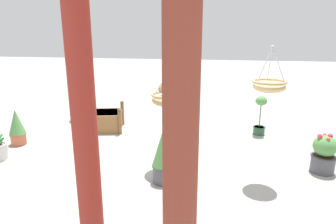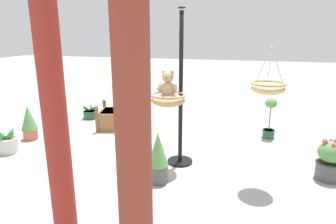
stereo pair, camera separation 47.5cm
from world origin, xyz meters
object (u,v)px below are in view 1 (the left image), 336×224
object	(u,v)px
potted_plant_small_succulent	(162,157)
potted_plant_conical_shrub	(17,127)
potted_plant_fern_front	(78,116)
wooden_planter_box	(106,120)
potted_plant_flowering_red	(324,154)
display_pole_central	(180,117)
potted_plant_tall_leafy	(260,116)
greenhouse_pillar_right	(180,178)
teddy_bear	(169,87)
greenhouse_pillar_left	(86,148)
hanging_basket_with_teddy	(169,99)
hanging_basket_left_high	(269,86)

from	to	relation	value
potted_plant_small_succulent	potted_plant_conical_shrub	world-z (taller)	potted_plant_small_succulent
potted_plant_fern_front	potted_plant_conical_shrub	bearing A→B (deg)	76.18
wooden_planter_box	potted_plant_flowering_red	distance (m)	4.58
display_pole_central	potted_plant_tall_leafy	distance (m)	2.40
greenhouse_pillar_right	potted_plant_tall_leafy	xyz separation A→B (m)	(-1.18, -4.84, -0.90)
teddy_bear	greenhouse_pillar_left	bearing A→B (deg)	84.52
greenhouse_pillar_right	potted_plant_conical_shrub	size ratio (longest dim) A/B	3.70
display_pole_central	potted_plant_conical_shrub	xyz separation A→B (m)	(3.38, -0.30, -0.46)
display_pole_central	potted_plant_small_succulent	size ratio (longest dim) A/B	3.23
potted_plant_small_succulent	teddy_bear	bearing A→B (deg)	-91.56
greenhouse_pillar_left	potted_plant_flowering_red	bearing A→B (deg)	-134.70
greenhouse_pillar_left	potted_plant_small_succulent	distance (m)	2.24
potted_plant_flowering_red	potted_plant_conical_shrub	world-z (taller)	potted_plant_conical_shrub
greenhouse_pillar_right	potted_plant_tall_leafy	distance (m)	5.06
hanging_basket_with_teddy	potted_plant_small_succulent	distance (m)	0.95
hanging_basket_with_teddy	hanging_basket_left_high	distance (m)	1.54
hanging_basket_left_high	greenhouse_pillar_right	bearing A→B (deg)	70.28
hanging_basket_with_teddy	potted_plant_tall_leafy	world-z (taller)	hanging_basket_with_teddy
greenhouse_pillar_left	wooden_planter_box	xyz separation A→B (m)	(1.56, -4.31, -1.12)
hanging_basket_left_high	potted_plant_conical_shrub	distance (m)	4.92
hanging_basket_left_high	potted_plant_small_succulent	xyz separation A→B (m)	(1.51, 0.35, -1.08)
hanging_basket_left_high	greenhouse_pillar_left	xyz separation A→B (m)	(1.74, 2.36, -0.14)
potted_plant_tall_leafy	potted_plant_conical_shrub	distance (m)	5.17
hanging_basket_left_high	teddy_bear	bearing A→B (deg)	-5.97
greenhouse_pillar_left	potted_plant_small_succulent	bearing A→B (deg)	-96.45
display_pole_central	wooden_planter_box	world-z (taller)	display_pole_central
display_pole_central	teddy_bear	distance (m)	0.65
greenhouse_pillar_right	potted_plant_small_succulent	distance (m)	2.54
display_pole_central	greenhouse_pillar_left	xyz separation A→B (m)	(0.39, 2.79, 0.52)
wooden_planter_box	potted_plant_fern_front	world-z (taller)	wooden_planter_box
teddy_bear	hanging_basket_left_high	bearing A→B (deg)	174.03
potted_plant_fern_front	potted_plant_flowering_red	distance (m)	5.71
display_pole_central	potted_plant_small_succulent	xyz separation A→B (m)	(0.16, 0.78, -0.42)
wooden_planter_box	hanging_basket_left_high	bearing A→B (deg)	149.38
greenhouse_pillar_left	potted_plant_tall_leafy	world-z (taller)	greenhouse_pillar_left
greenhouse_pillar_left	potted_plant_flowering_red	distance (m)	4.07
potted_plant_tall_leafy	potted_plant_small_succulent	size ratio (longest dim) A/B	1.09
teddy_bear	greenhouse_pillar_left	size ratio (longest dim) A/B	0.17
greenhouse_pillar_left	potted_plant_conical_shrub	world-z (taller)	greenhouse_pillar_left
potted_plant_flowering_red	potted_plant_conical_shrub	bearing A→B (deg)	-2.88
hanging_basket_with_teddy	potted_plant_flowering_red	world-z (taller)	hanging_basket_with_teddy
display_pole_central	potted_plant_small_succulent	world-z (taller)	display_pole_central
teddy_bear	potted_plant_small_succulent	distance (m)	1.11
greenhouse_pillar_right	potted_plant_fern_front	world-z (taller)	greenhouse_pillar_right
display_pole_central	potted_plant_tall_leafy	size ratio (longest dim) A/B	2.96
hanging_basket_left_high	potted_plant_tall_leafy	world-z (taller)	hanging_basket_left_high
potted_plant_tall_leafy	potted_plant_conical_shrub	xyz separation A→B (m)	(4.96, 1.46, -0.05)
hanging_basket_with_teddy	potted_plant_fern_front	bearing A→B (deg)	-39.61
potted_plant_tall_leafy	wooden_planter_box	bearing A→B (deg)	3.76
teddy_bear	potted_plant_conical_shrub	bearing A→B (deg)	-10.01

